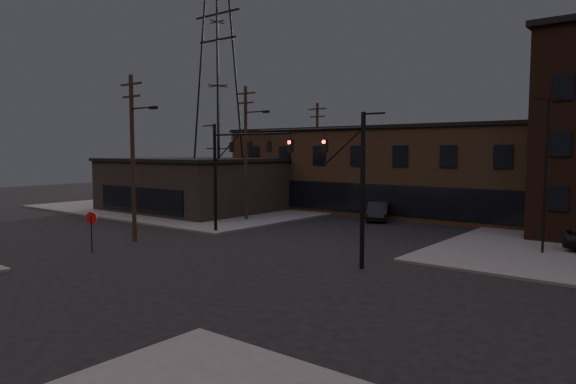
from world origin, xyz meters
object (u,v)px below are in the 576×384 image
object	(u,v)px
car_crossing	(378,211)
traffic_signal_near	(344,172)
traffic_signal_far	(227,165)
stop_sign	(91,222)

from	to	relation	value
car_crossing	traffic_signal_near	bearing A→B (deg)	-91.98
traffic_signal_far	car_crossing	world-z (taller)	traffic_signal_far
traffic_signal_far	car_crossing	size ratio (longest dim) A/B	1.63
traffic_signal_far	stop_sign	bearing A→B (deg)	-97.32
stop_sign	car_crossing	world-z (taller)	stop_sign
stop_sign	car_crossing	xyz separation A→B (m)	(6.28, 23.35, -1.04)
stop_sign	traffic_signal_far	bearing A→B (deg)	82.68
traffic_signal_far	stop_sign	world-z (taller)	traffic_signal_far
traffic_signal_near	stop_sign	world-z (taller)	traffic_signal_near
traffic_signal_near	traffic_signal_far	xyz separation A→B (m)	(-12.07, 3.50, 0.08)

